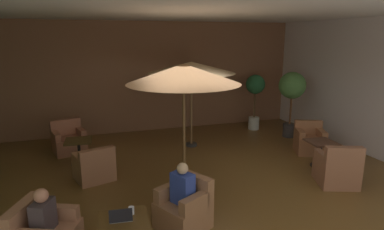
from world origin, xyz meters
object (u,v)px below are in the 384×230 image
object	(u,v)px
cafe_table_mid_center	(79,147)
patron_with_friend	(183,186)
armchair_front_right_north	(337,169)
potted_tree_left_corner	(255,91)
cafe_table_front_right	(321,149)
patio_umbrella_tall_red	(184,74)
potted_tree_mid_left	(292,90)
open_laptop	(121,217)
armchair_mid_center_east	(69,141)
armchair_mid_center_north	(94,167)
patron_blue_shirt	(43,213)
armchair_front_right_east	(309,141)
armchair_front_left_north	(184,209)
iced_drink_cup	(131,210)
patio_umbrella_center_beige	(191,68)
cafe_table_front_left	(124,229)

from	to	relation	value
cafe_table_mid_center	patron_with_friend	xyz separation A→B (m)	(1.63, -3.43, 0.30)
armchair_front_right_north	potted_tree_left_corner	xyz separation A→B (m)	(0.42, 4.41, 0.96)
cafe_table_front_right	patio_umbrella_tall_red	size ratio (longest dim) A/B	0.27
potted_tree_mid_left	open_laptop	bearing A→B (deg)	-142.19
armchair_front_right_north	cafe_table_mid_center	distance (m)	5.93
armchair_front_right_north	patio_umbrella_tall_red	xyz separation A→B (m)	(-3.04, 1.11, 1.99)
armchair_mid_center_east	patio_umbrella_tall_red	bearing A→B (deg)	-49.24
armchair_mid_center_north	open_laptop	bearing A→B (deg)	-84.61
armchair_front_right_north	cafe_table_mid_center	xyz separation A→B (m)	(-5.19, 2.87, 0.10)
potted_tree_mid_left	patron_blue_shirt	xyz separation A→B (m)	(-6.67, -3.96, -0.78)
cafe_table_mid_center	patron_with_friend	size ratio (longest dim) A/B	0.97
armchair_front_right_east	armchair_mid_center_east	xyz separation A→B (m)	(-6.21, 2.04, -0.00)
armchair_front_left_north	cafe_table_front_right	bearing A→B (deg)	21.11
armchair_front_right_east	iced_drink_cup	bearing A→B (deg)	-151.15
armchair_mid_center_east	potted_tree_mid_left	bearing A→B (deg)	-5.51
cafe_table_mid_center	cafe_table_front_right	bearing A→B (deg)	-19.09
armchair_front_right_north	cafe_table_front_right	bearing A→B (deg)	70.05
armchair_front_left_north	patio_umbrella_center_beige	distance (m)	4.58
armchair_front_right_east	cafe_table_mid_center	world-z (taller)	armchair_front_right_east
cafe_table_front_left	patio_umbrella_tall_red	xyz separation A→B (m)	(1.52, 2.21, 1.84)
armchair_mid_center_east	patio_umbrella_center_beige	size ratio (longest dim) A/B	0.39
potted_tree_mid_left	armchair_front_right_north	bearing A→B (deg)	-107.90
armchair_front_right_north	potted_tree_mid_left	distance (m)	3.64
armchair_mid_center_north	iced_drink_cup	distance (m)	2.86
cafe_table_mid_center	patio_umbrella_center_beige	world-z (taller)	patio_umbrella_center_beige
potted_tree_left_corner	armchair_mid_center_north	bearing A→B (deg)	-154.02
cafe_table_mid_center	armchair_mid_center_north	size ratio (longest dim) A/B	0.71
open_laptop	potted_tree_mid_left	bearing A→B (deg)	37.81
potted_tree_mid_left	iced_drink_cup	world-z (taller)	potted_tree_mid_left
cafe_table_mid_center	patron_with_friend	bearing A→B (deg)	-64.64
patio_umbrella_center_beige	patio_umbrella_tall_red	bearing A→B (deg)	-111.53
potted_tree_left_corner	patron_blue_shirt	world-z (taller)	potted_tree_left_corner
cafe_table_mid_center	open_laptop	size ratio (longest dim) A/B	2.02
cafe_table_front_right	potted_tree_mid_left	size ratio (longest dim) A/B	0.34
cafe_table_front_right	patio_umbrella_center_beige	size ratio (longest dim) A/B	0.28
iced_drink_cup	cafe_table_front_left	bearing A→B (deg)	-133.27
potted_tree_left_corner	patio_umbrella_center_beige	bearing A→B (deg)	-158.02
armchair_mid_center_north	patio_umbrella_tall_red	bearing A→B (deg)	-21.68
potted_tree_left_corner	potted_tree_mid_left	bearing A→B (deg)	-60.10
patio_umbrella_center_beige	iced_drink_cup	bearing A→B (deg)	-117.81
open_laptop	cafe_table_front_right	bearing A→B (deg)	22.54
patio_umbrella_tall_red	iced_drink_cup	bearing A→B (deg)	-123.95
armchair_mid_center_east	potted_tree_left_corner	world-z (taller)	potted_tree_left_corner
armchair_front_right_east	patio_umbrella_center_beige	size ratio (longest dim) A/B	0.39
iced_drink_cup	open_laptop	bearing A→B (deg)	-141.78
patio_umbrella_center_beige	patron_blue_shirt	xyz separation A→B (m)	(-3.47, -4.04, -1.54)
cafe_table_mid_center	potted_tree_left_corner	world-z (taller)	potted_tree_left_corner
cafe_table_front_left	armchair_front_right_north	world-z (taller)	armchair_front_right_north
cafe_table_front_right	armchair_mid_center_north	bearing A→B (deg)	170.45
patron_blue_shirt	patron_with_friend	size ratio (longest dim) A/B	0.92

